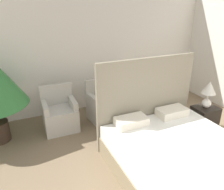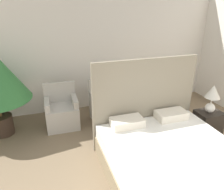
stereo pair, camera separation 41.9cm
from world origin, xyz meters
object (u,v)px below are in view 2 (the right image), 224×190
Objects in this scene: armchair_near_window_right at (107,107)px; table_lamp at (212,96)px; nightstand at (207,124)px; armchair_near_window_left at (62,113)px; bed at (169,155)px.

armchair_near_window_right is 1.68× the size of table_lamp.
nightstand is at bearing -44.18° from armchair_near_window_right.
nightstand is at bearing -24.64° from armchair_near_window_left.
table_lamp reaches higher than armchair_near_window_left.
armchair_near_window_right is 2.08m from nightstand.
table_lamp is (1.63, -1.27, 0.58)m from armchair_near_window_right.
table_lamp reaches higher than armchair_near_window_right.
nightstand is at bearing -0.43° from table_lamp.
armchair_near_window_left is 1.68× the size of table_lamp.
armchair_near_window_right is 2.14m from table_lamp.
armchair_near_window_left reaches higher than nightstand.
table_lamp is (1.23, 0.63, 0.56)m from bed.
armchair_near_window_left and armchair_near_window_right have the same top height.
bed is 3.67× the size of nightstand.
table_lamp is (2.61, -1.27, 0.58)m from armchair_near_window_left.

